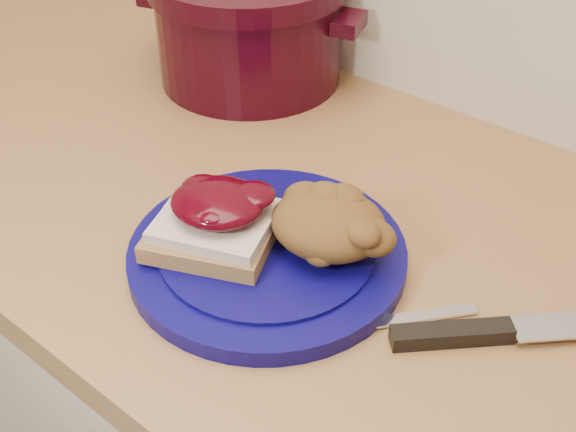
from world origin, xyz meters
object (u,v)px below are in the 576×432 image
Objects in this scene: chef_knife at (495,331)px; butter_knife at (390,321)px; pepper_grinder at (205,13)px; dutch_oven at (249,25)px; plate at (267,254)px.

chef_knife is 0.09m from butter_knife.
dutch_oven is at bearing -10.55° from pepper_grinder.
pepper_grinder reaches higher than chef_knife.
plate is at bearing -38.61° from pepper_grinder.
dutch_oven reaches higher than butter_knife.
plate is 2.29× the size of pepper_grinder.
chef_knife is at bearing -25.60° from dutch_oven.
butter_knife is (-0.08, -0.04, -0.01)m from chef_knife.
chef_knife reaches higher than butter_knife.
chef_knife is at bearing 12.51° from plate.
butter_knife is 1.38× the size of pepper_grinder.
plate is 1.66× the size of butter_knife.
plate is 0.14m from butter_knife.
chef_knife is at bearing -22.05° from butter_knife.
dutch_oven is at bearing 95.42° from butter_knife.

